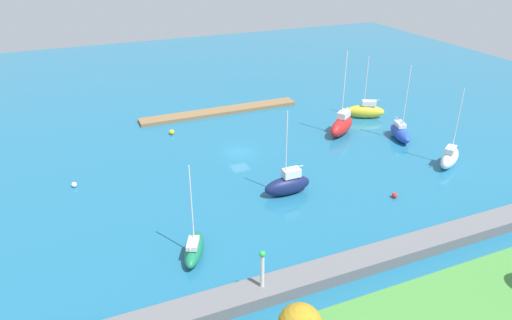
{
  "coord_description": "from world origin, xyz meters",
  "views": [
    {
      "loc": [
        21.57,
        56.85,
        28.88
      ],
      "look_at": [
        0.0,
        6.02,
        1.5
      ],
      "focal_mm": 32.78,
      "sensor_mm": 36.0,
      "label": 1
    }
  ],
  "objects_px": {
    "mooring_buoy_red": "(395,195)",
    "sailboat_red_far_south": "(342,125)",
    "mooring_buoy_white": "(74,185)",
    "sailboat_blue_lone_north": "(400,133)",
    "sailboat_navy_mid_basin": "(288,184)",
    "harbor_beacon": "(262,266)",
    "sailboat_green_far_north": "(194,249)",
    "sailboat_yellow_east_end": "(365,111)",
    "sailboat_white_off_beacon": "(450,157)",
    "pier_dock": "(220,111)",
    "mooring_buoy_yellow": "(172,132)"
  },
  "relations": [
    {
      "from": "mooring_buoy_red",
      "to": "sailboat_red_far_south",
      "type": "bearing_deg",
      "value": -103.52
    },
    {
      "from": "mooring_buoy_white",
      "to": "mooring_buoy_red",
      "type": "relative_size",
      "value": 1.0
    },
    {
      "from": "sailboat_blue_lone_north",
      "to": "sailboat_navy_mid_basin",
      "type": "bearing_deg",
      "value": -54.49
    },
    {
      "from": "sailboat_navy_mid_basin",
      "to": "sailboat_red_far_south",
      "type": "bearing_deg",
      "value": -140.9
    },
    {
      "from": "harbor_beacon",
      "to": "sailboat_blue_lone_north",
      "type": "distance_m",
      "value": 40.36
    },
    {
      "from": "sailboat_green_far_north",
      "to": "sailboat_yellow_east_end",
      "type": "relative_size",
      "value": 0.94
    },
    {
      "from": "sailboat_green_far_north",
      "to": "sailboat_white_off_beacon",
      "type": "xyz_separation_m",
      "value": [
        -37.24,
        -5.39,
        0.36
      ]
    },
    {
      "from": "sailboat_blue_lone_north",
      "to": "pier_dock",
      "type": "bearing_deg",
      "value": -118.72
    },
    {
      "from": "sailboat_red_far_south",
      "to": "sailboat_navy_mid_basin",
      "type": "xyz_separation_m",
      "value": [
        15.95,
        13.22,
        -0.18
      ]
    },
    {
      "from": "sailboat_blue_lone_north",
      "to": "sailboat_red_far_south",
      "type": "height_order",
      "value": "sailboat_red_far_south"
    },
    {
      "from": "sailboat_red_far_south",
      "to": "sailboat_yellow_east_end",
      "type": "height_order",
      "value": "sailboat_red_far_south"
    },
    {
      "from": "sailboat_yellow_east_end",
      "to": "mooring_buoy_white",
      "type": "distance_m",
      "value": 47.57
    },
    {
      "from": "sailboat_blue_lone_north",
      "to": "sailboat_white_off_beacon",
      "type": "distance_m",
      "value": 9.86
    },
    {
      "from": "sailboat_yellow_east_end",
      "to": "mooring_buoy_yellow",
      "type": "xyz_separation_m",
      "value": [
        31.99,
        -5.7,
        -0.86
      ]
    },
    {
      "from": "sailboat_green_far_north",
      "to": "sailboat_yellow_east_end",
      "type": "bearing_deg",
      "value": -31.1
    },
    {
      "from": "harbor_beacon",
      "to": "pier_dock",
      "type": "bearing_deg",
      "value": -104.49
    },
    {
      "from": "harbor_beacon",
      "to": "sailboat_white_off_beacon",
      "type": "distance_m",
      "value": 36.0
    },
    {
      "from": "sailboat_white_off_beacon",
      "to": "mooring_buoy_white",
      "type": "xyz_separation_m",
      "value": [
        47.16,
        -13.7,
        -0.93
      ]
    },
    {
      "from": "harbor_beacon",
      "to": "sailboat_yellow_east_end",
      "type": "distance_m",
      "value": 46.89
    },
    {
      "from": "sailboat_white_off_beacon",
      "to": "sailboat_yellow_east_end",
      "type": "height_order",
      "value": "sailboat_white_off_beacon"
    },
    {
      "from": "sailboat_white_off_beacon",
      "to": "mooring_buoy_red",
      "type": "xyz_separation_m",
      "value": [
        12.09,
        4.01,
        -0.93
      ]
    },
    {
      "from": "harbor_beacon",
      "to": "mooring_buoy_red",
      "type": "xyz_separation_m",
      "value": [
        -21.33,
        -9.21,
        -3.05
      ]
    },
    {
      "from": "harbor_beacon",
      "to": "mooring_buoy_white",
      "type": "distance_m",
      "value": 30.38
    },
    {
      "from": "mooring_buoy_white",
      "to": "mooring_buoy_red",
      "type": "height_order",
      "value": "mooring_buoy_red"
    },
    {
      "from": "sailboat_yellow_east_end",
      "to": "mooring_buoy_red",
      "type": "relative_size",
      "value": 15.79
    },
    {
      "from": "sailboat_white_off_beacon",
      "to": "sailboat_green_far_north",
      "type": "bearing_deg",
      "value": 156.16
    },
    {
      "from": "pier_dock",
      "to": "sailboat_blue_lone_north",
      "type": "distance_m",
      "value": 30.47
    },
    {
      "from": "harbor_beacon",
      "to": "sailboat_blue_lone_north",
      "type": "xyz_separation_m",
      "value": [
        -33.03,
        -23.07,
        -2.26
      ]
    },
    {
      "from": "mooring_buoy_red",
      "to": "sailboat_white_off_beacon",
      "type": "bearing_deg",
      "value": -161.64
    },
    {
      "from": "sailboat_red_far_south",
      "to": "harbor_beacon",
      "type": "bearing_deg",
      "value": 12.19
    },
    {
      "from": "mooring_buoy_yellow",
      "to": "sailboat_yellow_east_end",
      "type": "bearing_deg",
      "value": 169.9
    },
    {
      "from": "sailboat_navy_mid_basin",
      "to": "mooring_buoy_yellow",
      "type": "height_order",
      "value": "sailboat_navy_mid_basin"
    },
    {
      "from": "sailboat_blue_lone_north",
      "to": "sailboat_yellow_east_end",
      "type": "relative_size",
      "value": 1.09
    },
    {
      "from": "sailboat_green_far_north",
      "to": "mooring_buoy_red",
      "type": "bearing_deg",
      "value": -61.76
    },
    {
      "from": "sailboat_red_far_south",
      "to": "sailboat_green_far_north",
      "type": "bearing_deg",
      "value": -0.79
    },
    {
      "from": "sailboat_navy_mid_basin",
      "to": "mooring_buoy_white",
      "type": "relative_size",
      "value": 16.11
    },
    {
      "from": "sailboat_red_far_south",
      "to": "sailboat_green_far_north",
      "type": "xyz_separation_m",
      "value": [
        29.74,
        20.47,
        -0.59
      ]
    },
    {
      "from": "sailboat_green_far_north",
      "to": "sailboat_navy_mid_basin",
      "type": "relative_size",
      "value": 0.92
    },
    {
      "from": "sailboat_green_far_north",
      "to": "sailboat_white_off_beacon",
      "type": "bearing_deg",
      "value": -56.66
    },
    {
      "from": "mooring_buoy_white",
      "to": "mooring_buoy_yellow",
      "type": "xyz_separation_m",
      "value": [
        -15.21,
        -11.57,
        0.07
      ]
    },
    {
      "from": "harbor_beacon",
      "to": "sailboat_red_far_south",
      "type": "height_order",
      "value": "sailboat_red_far_south"
    },
    {
      "from": "mooring_buoy_white",
      "to": "harbor_beacon",
      "type": "bearing_deg",
      "value": 117.05
    },
    {
      "from": "harbor_beacon",
      "to": "sailboat_green_far_north",
      "type": "xyz_separation_m",
      "value": [
        3.83,
        -7.83,
        -2.48
      ]
    },
    {
      "from": "pier_dock",
      "to": "mooring_buoy_red",
      "type": "bearing_deg",
      "value": 105.43
    },
    {
      "from": "sailboat_white_off_beacon",
      "to": "mooring_buoy_yellow",
      "type": "relative_size",
      "value": 13.53
    },
    {
      "from": "sailboat_yellow_east_end",
      "to": "sailboat_white_off_beacon",
      "type": "bearing_deg",
      "value": 117.36
    },
    {
      "from": "pier_dock",
      "to": "mooring_buoy_white",
      "type": "distance_m",
      "value": 30.89
    },
    {
      "from": "mooring_buoy_yellow",
      "to": "sailboat_navy_mid_basin",
      "type": "bearing_deg",
      "value": 109.96
    },
    {
      "from": "mooring_buoy_yellow",
      "to": "mooring_buoy_red",
      "type": "distance_m",
      "value": 35.38
    },
    {
      "from": "harbor_beacon",
      "to": "sailboat_yellow_east_end",
      "type": "height_order",
      "value": "sailboat_yellow_east_end"
    }
  ]
}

